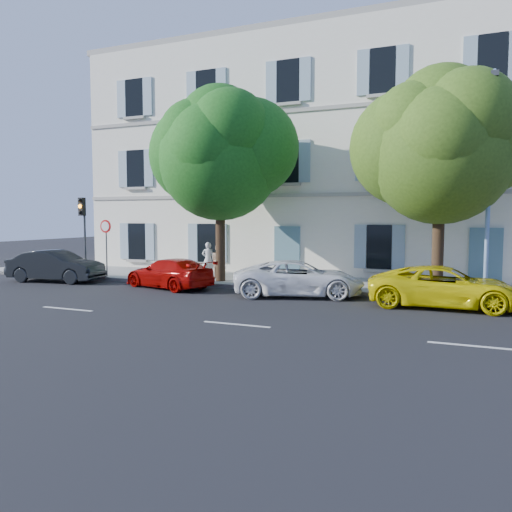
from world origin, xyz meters
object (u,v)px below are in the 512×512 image
at_px(tree_right, 441,153).
at_px(car_yellow_supercar, 445,287).
at_px(traffic_light, 83,219).
at_px(pedestrian_a, 208,259).
at_px(car_white_coupe, 299,278).
at_px(pedestrian_b, 219,261).
at_px(road_sign, 106,236).
at_px(car_red_coupe, 169,273).
at_px(tree_left, 220,160).
at_px(street_lamp, 489,175).
at_px(car_dark_sedan, 56,266).

bearing_deg(tree_right, car_yellow_supercar, -80.42).
xyz_separation_m(traffic_light, pedestrian_a, (5.90, 1.69, -1.89)).
height_order(car_white_coupe, tree_right, tree_right).
bearing_deg(pedestrian_b, road_sign, 42.56).
bearing_deg(car_white_coupe, tree_right, -86.86).
xyz_separation_m(road_sign, pedestrian_b, (5.27, 1.38, -1.14)).
distance_m(tree_right, pedestrian_a, 11.17).
xyz_separation_m(car_red_coupe, tree_left, (1.47, 1.84, 4.80)).
height_order(car_white_coupe, traffic_light, traffic_light).
height_order(car_red_coupe, pedestrian_a, pedestrian_a).
distance_m(car_yellow_supercar, pedestrian_b, 10.37).
bearing_deg(tree_right, traffic_light, -178.64).
relative_size(tree_left, traffic_light, 2.20).
height_order(car_white_coupe, street_lamp, street_lamp).
bearing_deg(tree_right, pedestrian_b, 173.94).
relative_size(car_white_coupe, traffic_light, 1.29).
bearing_deg(traffic_light, street_lamp, -0.14).
bearing_deg(pedestrian_b, tree_left, 149.17).
bearing_deg(street_lamp, tree_right, 165.16).
relative_size(road_sign, pedestrian_a, 1.65).
height_order(traffic_light, road_sign, traffic_light).
bearing_deg(car_red_coupe, road_sign, -90.74).
bearing_deg(car_dark_sedan, tree_right, -90.68).
xyz_separation_m(tree_left, pedestrian_b, (-0.58, 0.96, -4.49)).
height_order(tree_left, pedestrian_b, tree_left).
distance_m(car_red_coupe, car_white_coupe, 5.64).
bearing_deg(street_lamp, car_white_coupe, -168.32).
distance_m(car_yellow_supercar, traffic_light, 16.72).
relative_size(tree_right, pedestrian_b, 5.07).
relative_size(pedestrian_a, pedestrian_b, 1.03).
distance_m(car_dark_sedan, road_sign, 2.62).
bearing_deg(pedestrian_a, car_white_coupe, 134.03).
bearing_deg(traffic_light, tree_left, 3.51).
bearing_deg(car_red_coupe, car_white_coupe, 107.54).
relative_size(car_yellow_supercar, tree_left, 0.59).
bearing_deg(road_sign, tree_left, 4.12).
relative_size(tree_right, street_lamp, 1.06).
height_order(car_dark_sedan, pedestrian_b, pedestrian_b).
bearing_deg(traffic_light, pedestrian_b, 11.93).
distance_m(tree_right, pedestrian_b, 10.51).
relative_size(car_dark_sedan, pedestrian_b, 2.79).
xyz_separation_m(car_yellow_supercar, road_sign, (-15.15, 1.76, 1.40)).
xyz_separation_m(car_dark_sedan, car_white_coupe, (11.48, 0.32, -0.05)).
xyz_separation_m(car_red_coupe, car_white_coupe, (5.64, 0.03, 0.05)).
distance_m(car_white_coupe, road_sign, 10.20).
relative_size(car_red_coupe, pedestrian_b, 2.72).
bearing_deg(pedestrian_b, car_yellow_supercar, -169.67).
bearing_deg(road_sign, car_dark_sedan, -130.76).
relative_size(traffic_light, pedestrian_a, 2.30).
height_order(car_red_coupe, pedestrian_b, pedestrian_b).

